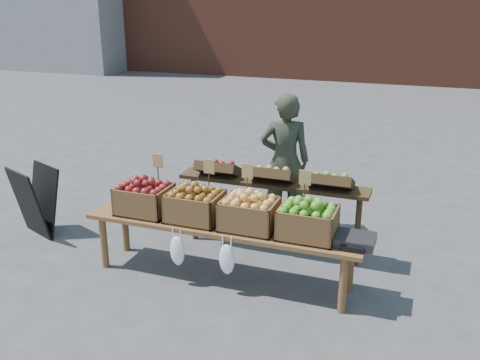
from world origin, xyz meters
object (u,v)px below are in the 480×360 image
at_px(back_table, 272,206).
at_px(weighing_scale, 355,240).
at_px(crate_golden_apples, 144,199).
at_px(crate_russet_pears, 195,207).
at_px(vendor, 285,161).
at_px(crate_green_apples, 308,223).
at_px(crate_red_apples, 249,214).
at_px(chalkboard_sign, 36,201).
at_px(display_bench, 222,251).

bearing_deg(back_table, weighing_scale, -36.53).
xyz_separation_m(crate_golden_apples, crate_russet_pears, (0.55, 0.00, 0.00)).
bearing_deg(weighing_scale, vendor, 125.64).
xyz_separation_m(back_table, crate_green_apples, (0.55, -0.72, 0.19)).
relative_size(crate_russet_pears, crate_red_apples, 1.00).
xyz_separation_m(vendor, crate_russet_pears, (-0.48, -1.46, -0.09)).
relative_size(chalkboard_sign, weighing_scale, 2.39).
bearing_deg(weighing_scale, crate_red_apples, 180.00).
height_order(vendor, display_bench, vendor).
distance_m(chalkboard_sign, display_bench, 2.38).
height_order(crate_green_apples, weighing_scale, crate_green_apples).
xyz_separation_m(chalkboard_sign, crate_green_apples, (3.19, -0.21, 0.30)).
bearing_deg(crate_red_apples, display_bench, 180.00).
relative_size(vendor, crate_green_apples, 3.18).
relative_size(chalkboard_sign, crate_red_apples, 1.63).
xyz_separation_m(crate_green_apples, weighing_scale, (0.43, 0.00, -0.10)).
height_order(chalkboard_sign, display_bench, chalkboard_sign).
bearing_deg(weighing_scale, chalkboard_sign, 176.63).
distance_m(vendor, crate_golden_apples, 1.79).
xyz_separation_m(vendor, weighing_scale, (1.05, -1.46, -0.19)).
distance_m(vendor, crate_green_apples, 1.59).
bearing_deg(chalkboard_sign, crate_green_apples, 18.31).
height_order(chalkboard_sign, crate_green_apples, crate_green_apples).
relative_size(chalkboard_sign, back_table, 0.39).
bearing_deg(crate_golden_apples, vendor, 54.93).
bearing_deg(crate_green_apples, display_bench, 180.00).
height_order(chalkboard_sign, crate_russet_pears, crate_russet_pears).
relative_size(back_table, crate_russet_pears, 4.20).
bearing_deg(display_bench, chalkboard_sign, 174.86).
distance_m(back_table, crate_red_apples, 0.74).
bearing_deg(chalkboard_sign, weighing_scale, 18.75).
distance_m(back_table, crate_russet_pears, 0.93).
bearing_deg(vendor, crate_red_apples, 75.50).
distance_m(crate_red_apples, crate_green_apples, 0.55).
bearing_deg(back_table, crate_green_apples, -52.78).
distance_m(chalkboard_sign, crate_red_apples, 2.67).
bearing_deg(crate_golden_apples, crate_red_apples, 0.00).
bearing_deg(crate_russet_pears, vendor, 71.95).
relative_size(vendor, chalkboard_sign, 1.96).
distance_m(crate_red_apples, weighing_scale, 0.98).
bearing_deg(chalkboard_sign, back_table, 32.96).
distance_m(display_bench, weighing_scale, 1.29).
xyz_separation_m(chalkboard_sign, crate_golden_apples, (1.54, -0.21, 0.30)).
distance_m(crate_russet_pears, crate_red_apples, 0.55).
relative_size(crate_russet_pears, weighing_scale, 1.47).
bearing_deg(vendor, crate_golden_apples, 37.56).
distance_m(crate_golden_apples, crate_red_apples, 1.10).
bearing_deg(crate_russet_pears, crate_red_apples, 0.00).
xyz_separation_m(crate_golden_apples, crate_green_apples, (1.65, 0.00, 0.00)).
bearing_deg(vendor, back_table, 78.50).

